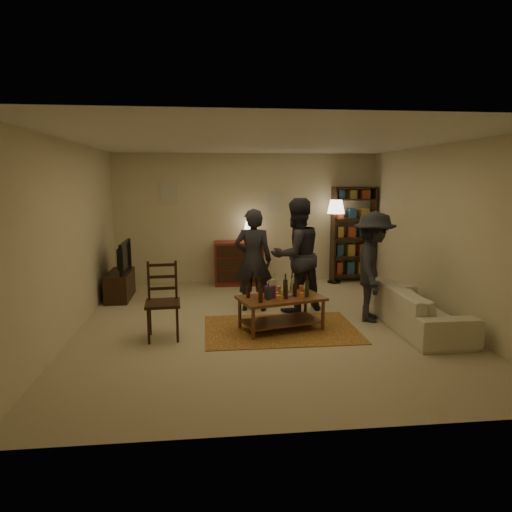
{
  "coord_description": "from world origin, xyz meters",
  "views": [
    {
      "loc": [
        -0.86,
        -6.58,
        2.17
      ],
      "look_at": [
        -0.12,
        0.1,
        1.04
      ],
      "focal_mm": 32.0,
      "sensor_mm": 36.0,
      "label": 1
    }
  ],
  "objects": [
    {
      "name": "dresser",
      "position": [
        -0.19,
        2.71,
        0.48
      ],
      "size": [
        1.0,
        0.5,
        1.36
      ],
      "color": "maroon",
      "rests_on": "ground"
    },
    {
      "name": "coffee_table",
      "position": [
        0.19,
        -0.27,
        0.43
      ],
      "size": [
        1.34,
        0.96,
        0.83
      ],
      "rotation": [
        0.0,
        0.0,
        0.27
      ],
      "color": "brown",
      "rests_on": "ground"
    },
    {
      "name": "room_shell",
      "position": [
        -0.65,
        2.98,
        1.81
      ],
      "size": [
        6.0,
        6.0,
        6.0
      ],
      "color": "beige",
      "rests_on": "ground"
    },
    {
      "name": "person_right",
      "position": [
        0.6,
        0.68,
        0.94
      ],
      "size": [
        1.12,
        1.01,
        1.87
      ],
      "primitive_type": "imported",
      "rotation": [
        0.0,
        0.0,
        3.54
      ],
      "color": "#27262E",
      "rests_on": "ground"
    },
    {
      "name": "bookshelf",
      "position": [
        2.25,
        2.78,
        1.03
      ],
      "size": [
        0.9,
        0.34,
        2.02
      ],
      "color": "black",
      "rests_on": "ground"
    },
    {
      "name": "person_left",
      "position": [
        -0.1,
        0.79,
        0.85
      ],
      "size": [
        0.68,
        0.5,
        1.7
      ],
      "primitive_type": "imported",
      "rotation": [
        0.0,
        0.0,
        2.98
      ],
      "color": "#232229",
      "rests_on": "ground"
    },
    {
      "name": "person_by_sofa",
      "position": [
        1.67,
        0.04,
        0.85
      ],
      "size": [
        0.96,
        1.24,
        1.69
      ],
      "primitive_type": "imported",
      "rotation": [
        0.0,
        0.0,
        1.22
      ],
      "color": "#222229",
      "rests_on": "ground"
    },
    {
      "name": "sofa",
      "position": [
        2.2,
        -0.4,
        0.3
      ],
      "size": [
        0.81,
        2.08,
        0.61
      ],
      "primitive_type": "imported",
      "rotation": [
        0.0,
        0.0,
        1.57
      ],
      "color": "beige",
      "rests_on": "ground"
    },
    {
      "name": "tv_stand",
      "position": [
        -2.44,
        1.8,
        0.38
      ],
      "size": [
        0.4,
        1.0,
        1.06
      ],
      "color": "black",
      "rests_on": "ground"
    },
    {
      "name": "dining_chair",
      "position": [
        -1.47,
        -0.4,
        0.57
      ],
      "size": [
        0.5,
        0.5,
        1.07
      ],
      "rotation": [
        0.0,
        0.0,
        0.07
      ],
      "color": "black",
      "rests_on": "ground"
    },
    {
      "name": "floor",
      "position": [
        0.0,
        0.0,
        0.0
      ],
      "size": [
        6.0,
        6.0,
        0.0
      ],
      "primitive_type": "plane",
      "color": "#C6B793",
      "rests_on": "ground"
    },
    {
      "name": "rug",
      "position": [
        0.2,
        -0.27,
        0.01
      ],
      "size": [
        2.2,
        1.5,
        0.01
      ],
      "primitive_type": "cube",
      "color": "maroon",
      "rests_on": "ground"
    },
    {
      "name": "floor_lamp",
      "position": [
        1.82,
        2.65,
        1.49
      ],
      "size": [
        0.36,
        0.36,
        1.75
      ],
      "color": "black",
      "rests_on": "ground"
    }
  ]
}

